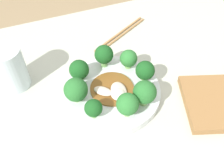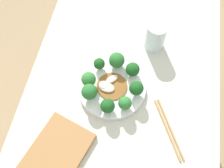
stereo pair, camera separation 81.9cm
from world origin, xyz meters
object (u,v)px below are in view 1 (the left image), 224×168
at_px(broccoli_southeast, 145,92).
at_px(drinking_glass, 10,68).
at_px(broccoli_south, 127,105).
at_px(broccoli_west, 76,90).
at_px(broccoli_southwest, 93,108).
at_px(broccoli_north, 104,55).
at_px(broccoli_northeast, 129,59).
at_px(chopsticks, 121,34).
at_px(stirfry_center, 114,90).
at_px(broccoli_east, 145,71).
at_px(plate, 112,92).
at_px(broccoli_northwest, 79,70).

distance_m(broccoli_southeast, drinking_glass, 0.34).
bearing_deg(broccoli_south, broccoli_west, 138.76).
distance_m(broccoli_southwest, broccoli_north, 0.17).
bearing_deg(broccoli_southeast, broccoli_southwest, 176.39).
xyz_separation_m(broccoli_northeast, chopsticks, (0.04, 0.16, -0.05)).
relative_size(drinking_glass, chopsticks, 0.58).
distance_m(broccoli_southeast, broccoli_south, 0.05).
bearing_deg(stirfry_center, chopsticks, 63.66).
relative_size(broccoli_northeast, drinking_glass, 0.46).
distance_m(broccoli_west, broccoli_east, 0.18).
height_order(broccoli_northeast, chopsticks, broccoli_northeast).
bearing_deg(broccoli_southeast, broccoli_north, 105.78).
bearing_deg(broccoli_southwest, plate, 41.65).
bearing_deg(broccoli_east, broccoli_north, 132.93).
bearing_deg(stirfry_center, broccoli_south, -87.11).
bearing_deg(broccoli_southeast, stirfry_center, 133.08).
bearing_deg(drinking_glass, broccoli_east, -21.76).
xyz_separation_m(broccoli_northeast, broccoli_east, (0.02, -0.06, 0.00)).
distance_m(broccoli_southeast, broccoli_west, 0.16).
height_order(broccoli_southwest, broccoli_west, broccoli_west).
height_order(broccoli_southeast, chopsticks, broccoli_southeast).
relative_size(broccoli_northeast, broccoli_east, 0.97).
relative_size(plate, broccoli_southeast, 3.53).
relative_size(broccoli_north, drinking_glass, 0.55).
distance_m(broccoli_northeast, broccoli_south, 0.16).
height_order(broccoli_northwest, chopsticks, broccoli_northwest).
bearing_deg(broccoli_northeast, chopsticks, 74.58).
bearing_deg(broccoli_northeast, plate, -140.16).
xyz_separation_m(plate, broccoli_south, (0.00, -0.08, 0.05)).
height_order(stirfry_center, drinking_glass, drinking_glass).
xyz_separation_m(broccoli_northeast, broccoli_west, (-0.16, -0.06, 0.00)).
height_order(broccoli_southeast, broccoli_south, broccoli_southeast).
bearing_deg(broccoli_north, broccoli_west, -139.51).
bearing_deg(broccoli_northeast, stirfry_center, -135.56).
xyz_separation_m(broccoli_east, stirfry_center, (-0.09, -0.01, -0.03)).
bearing_deg(broccoli_east, broccoli_southwest, -158.56).
bearing_deg(broccoli_north, broccoli_southeast, -74.22).
bearing_deg(drinking_glass, broccoli_north, -9.75).
bearing_deg(broccoli_north, broccoli_northwest, -162.42).
relative_size(broccoli_south, drinking_glass, 0.53).
xyz_separation_m(broccoli_southeast, broccoli_northwest, (-0.12, 0.13, -0.01)).
distance_m(broccoli_southwest, drinking_glass, 0.25).
bearing_deg(stirfry_center, broccoli_west, 173.52).
bearing_deg(broccoli_northwest, stirfry_center, -48.40).
relative_size(plate, broccoli_southwest, 4.78).
xyz_separation_m(stirfry_center, chopsticks, (0.11, 0.23, -0.03)).
height_order(broccoli_west, stirfry_center, broccoli_west).
relative_size(broccoli_east, stirfry_center, 0.52).
height_order(broccoli_northeast, broccoli_northwest, broccoli_northwest).
bearing_deg(chopsticks, broccoli_east, -96.14).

